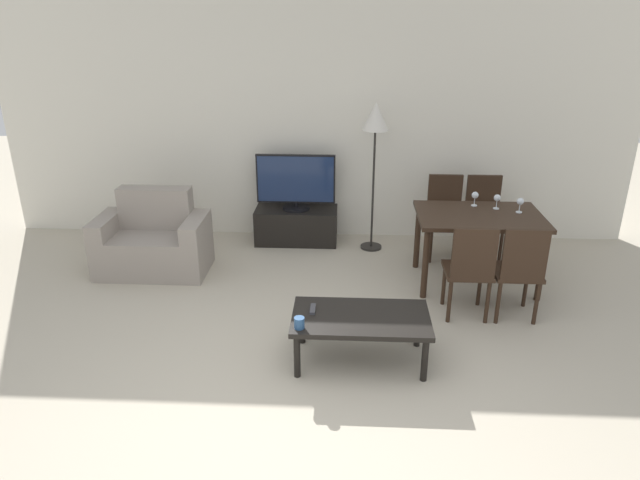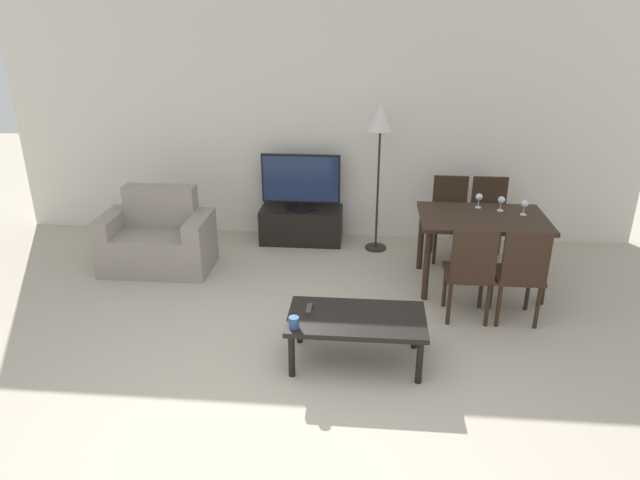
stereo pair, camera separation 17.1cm
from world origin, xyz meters
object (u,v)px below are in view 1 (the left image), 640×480
Objects in this scene: armchair at (154,243)px; wine_glass_center at (497,199)px; dining_table at (479,223)px; wine_glass_left at (520,202)px; remote_primary at (313,309)px; wine_glass_right at (475,196)px; cup_white_near at (299,323)px; dining_chair_near at (470,267)px; dining_chair_far_left at (445,212)px; dining_chair_far at (483,213)px; tv at (296,182)px; tv_stand at (297,225)px; floor_lamp at (375,126)px; dining_chair_near_right at (519,268)px; coffee_table at (361,321)px.

armchair is 7.60× the size of wine_glass_center.
dining_table is 8.12× the size of wine_glass_left.
wine_glass_right reaches higher than remote_primary.
armchair reaches higher than cup_white_near.
dining_chair_near and dining_chair_far_left have the same top height.
dining_table is 2.05m from remote_primary.
wine_glass_left is at bearing -74.54° from dining_chair_far.
dining_chair_near reaches higher than remote_primary.
tv_stand is at bearing 90.00° from tv.
armchair is 1.69m from tv.
tv is 0.54× the size of floor_lamp.
dining_chair_far_left is (3.05, 0.58, 0.18)m from armchair.
tv is at bearing 158.28° from wine_glass_center.
dining_chair_far reaches higher than remote_primary.
floor_lamp is at bearing 173.82° from dining_chair_far.
floor_lamp is (-1.20, 0.13, 0.90)m from dining_chair_far.
cup_white_near reaches higher than tv_stand.
tv_stand is 0.52m from tv.
dining_table is at bearing 73.74° from dining_chair_near.
dining_chair_near_right is 6.05× the size of wine_glass_right.
dining_chair_near_right is at bearing -102.73° from wine_glass_left.
dining_chair_far is 0.42m from dining_chair_far_left.
cup_white_near reaches higher than coffee_table.
wine_glass_right is (-0.01, 0.25, 0.20)m from dining_table.
floor_lamp is at bearing 139.64° from dining_table.
dining_table is at bearing 106.26° from dining_chair_near_right.
armchair is at bearing 143.57° from coffee_table.
wine_glass_left is (1.53, 1.50, 0.48)m from coffee_table.
wine_glass_center is at bearing -91.84° from dining_chair_far.
dining_table is at bearing 51.19° from coffee_table.
tv_stand is 1.06× the size of dining_chair_far_left.
coffee_table is at bearing -135.64° from wine_glass_left.
armchair is at bearing 139.49° from remote_primary.
coffee_table is at bearing -93.99° from floor_lamp.
wine_glass_left is at bearing -24.55° from wine_glass_right.
tv_stand is at bearing 106.38° from coffee_table.
floor_lamp is at bearing 116.74° from dining_chair_near.
dining_chair_near is at bearing -127.09° from wine_glass_left.
wine_glass_left is (3.64, -0.06, 0.52)m from armchair.
dining_chair_near reaches higher than coffee_table.
dining_table is 0.32m from wine_glass_center.
floor_lamp reaches higher than tv.
armchair is 1.65m from tv_stand.
dining_chair_far reaches higher than wine_glass_right.
dining_chair_far is at bearing 52.35° from cup_white_near.
coffee_table is (0.71, -2.42, -0.37)m from tv.
dining_chair_far_left is at bearing 10.75° from armchair.
armchair is 7.60× the size of wine_glass_left.
dining_table is 2.29m from cup_white_near.
tv is at bearing -90.00° from tv_stand.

